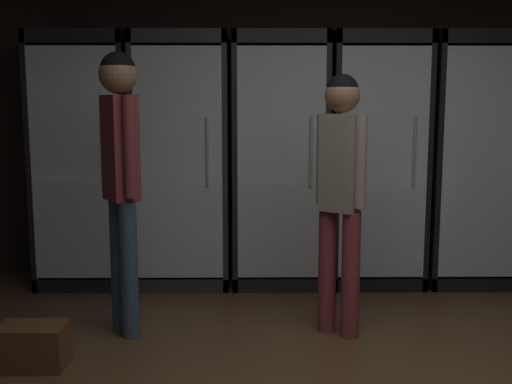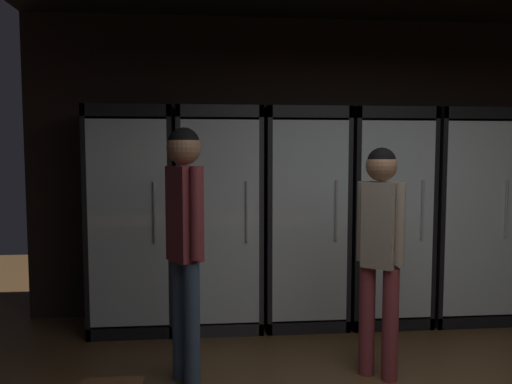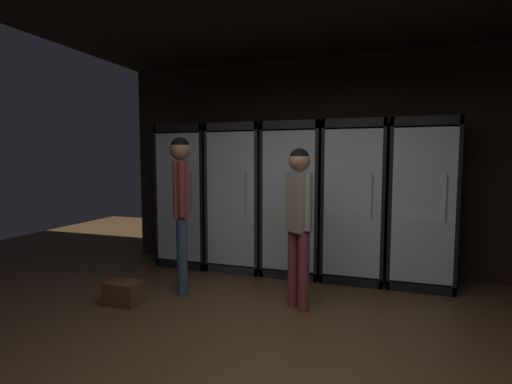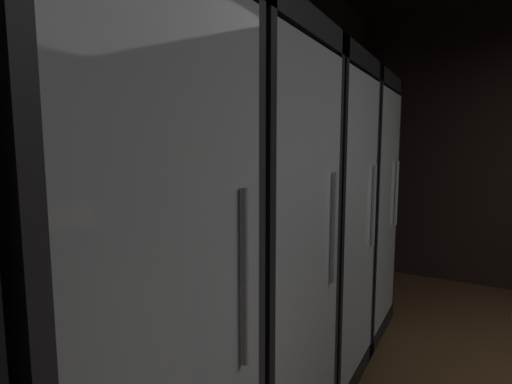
# 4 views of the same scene
# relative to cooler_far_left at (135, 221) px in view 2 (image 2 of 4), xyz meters

# --- Properties ---
(wall_back) EXTENTS (6.00, 0.06, 2.80)m
(wall_back) POSITION_rel_cooler_far_left_xyz_m (1.98, 0.31, 0.46)
(wall_back) COLOR black
(wall_back) RESTS_ON ground
(cooler_far_left) EXTENTS (0.72, 0.64, 1.93)m
(cooler_far_left) POSITION_rel_cooler_far_left_xyz_m (0.00, 0.00, 0.00)
(cooler_far_left) COLOR black
(cooler_far_left) RESTS_ON ground
(cooler_left) EXTENTS (0.72, 0.64, 1.93)m
(cooler_left) POSITION_rel_cooler_far_left_xyz_m (0.75, -0.00, 0.01)
(cooler_left) COLOR #2B2B30
(cooler_left) RESTS_ON ground
(cooler_center) EXTENTS (0.72, 0.64, 1.93)m
(cooler_center) POSITION_rel_cooler_far_left_xyz_m (1.50, -0.00, 0.00)
(cooler_center) COLOR black
(cooler_center) RESTS_ON ground
(cooler_right) EXTENTS (0.72, 0.64, 1.93)m
(cooler_right) POSITION_rel_cooler_far_left_xyz_m (2.25, 0.00, 0.00)
(cooler_right) COLOR black
(cooler_right) RESTS_ON ground
(cooler_far_right) EXTENTS (0.72, 0.64, 1.93)m
(cooler_far_right) POSITION_rel_cooler_far_left_xyz_m (3.00, -0.00, 0.01)
(cooler_far_right) COLOR black
(cooler_far_right) RESTS_ON ground
(shopper_near) EXTENTS (0.27, 0.26, 1.58)m
(shopper_near) POSITION_rel_cooler_far_left_xyz_m (1.81, -1.18, 0.02)
(shopper_near) COLOR brown
(shopper_near) RESTS_ON ground
(shopper_far) EXTENTS (0.26, 0.31, 1.71)m
(shopper_far) POSITION_rel_cooler_far_left_xyz_m (0.50, -1.15, 0.14)
(shopper_far) COLOR #384C66
(shopper_far) RESTS_ON ground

